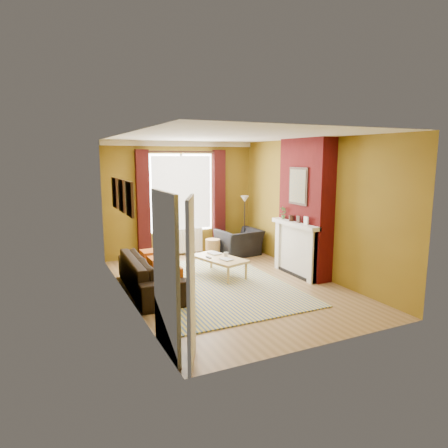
{
  "coord_description": "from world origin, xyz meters",
  "views": [
    {
      "loc": [
        -3.24,
        -6.61,
        2.44
      ],
      "look_at": [
        0.0,
        0.25,
        1.15
      ],
      "focal_mm": 32.0,
      "sensor_mm": 36.0,
      "label": 1
    }
  ],
  "objects_px": {
    "armchair": "(239,242)",
    "wicker_stool": "(213,248)",
    "coffee_table": "(219,259)",
    "floor_lamp": "(245,208)",
    "sofa": "(152,273)"
  },
  "relations": [
    {
      "from": "coffee_table",
      "to": "floor_lamp",
      "type": "distance_m",
      "value": 2.4
    },
    {
      "from": "armchair",
      "to": "coffee_table",
      "type": "bearing_deg",
      "value": 43.09
    },
    {
      "from": "sofa",
      "to": "armchair",
      "type": "relative_size",
      "value": 2.25
    },
    {
      "from": "floor_lamp",
      "to": "armchair",
      "type": "bearing_deg",
      "value": -136.41
    },
    {
      "from": "armchair",
      "to": "coffee_table",
      "type": "height_order",
      "value": "armchair"
    },
    {
      "from": "coffee_table",
      "to": "wicker_stool",
      "type": "bearing_deg",
      "value": 54.47
    },
    {
      "from": "coffee_table",
      "to": "wicker_stool",
      "type": "xyz_separation_m",
      "value": [
        0.52,
        1.5,
        -0.13
      ]
    },
    {
      "from": "armchair",
      "to": "floor_lamp",
      "type": "relative_size",
      "value": 0.68
    },
    {
      "from": "sofa",
      "to": "coffee_table",
      "type": "height_order",
      "value": "sofa"
    },
    {
      "from": "armchair",
      "to": "coffee_table",
      "type": "xyz_separation_m",
      "value": [
        -1.21,
        -1.43,
        0.04
      ]
    },
    {
      "from": "armchair",
      "to": "wicker_stool",
      "type": "relative_size",
      "value": 2.21
    },
    {
      "from": "coffee_table",
      "to": "floor_lamp",
      "type": "height_order",
      "value": "floor_lamp"
    },
    {
      "from": "wicker_stool",
      "to": "floor_lamp",
      "type": "relative_size",
      "value": 0.31
    },
    {
      "from": "armchair",
      "to": "wicker_stool",
      "type": "height_order",
      "value": "armchair"
    },
    {
      "from": "wicker_stool",
      "to": "floor_lamp",
      "type": "distance_m",
      "value": 1.36
    }
  ]
}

